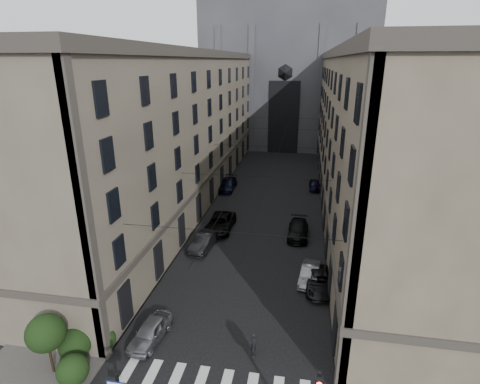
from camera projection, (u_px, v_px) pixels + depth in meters
The scene contains 16 objects.
sidewalk_left at pixel (192, 195), 51.68m from camera, with size 7.00×80.00×0.15m, color #383533.
sidewalk_right at pixel (349, 204), 48.25m from camera, with size 7.00×80.00×0.15m, color #383533.
building_left at pixel (168, 127), 49.09m from camera, with size 13.60×60.60×18.85m.
building_right at pixel (382, 134), 44.69m from camera, with size 13.60×60.60×18.85m.
gothic_tower at pixel (289, 60), 80.28m from camera, with size 35.00×23.00×58.00m.
shrub_cluster at pixel (67, 345), 22.02m from camera, with size 3.90×4.40×3.90m.
tram_wires at pixel (269, 147), 47.24m from camera, with size 14.00×60.00×0.43m.
car_left_near at pixel (150, 331), 24.73m from camera, with size 1.63×4.05×1.38m, color slate.
car_left_midnear at pixel (204, 242), 36.82m from camera, with size 1.63×4.68×1.54m, color black.
car_left_midfar at pixel (220, 223), 40.96m from camera, with size 2.67×5.78×1.61m, color black.
car_left_far at pixel (227, 185), 53.73m from camera, with size 2.22×5.45×1.58m, color black.
car_right_near at pixel (310, 274), 31.44m from camera, with size 1.43×4.11×1.35m, color gray.
car_right_midnear at pixel (319, 281), 30.37m from camera, with size 2.23×4.85×1.35m, color black.
car_right_midfar at pixel (298, 230), 39.42m from camera, with size 2.10×5.16×1.50m, color black.
car_right_far at pixel (315, 185), 53.91m from camera, with size 1.61×4.01×1.37m, color black.
pedestrian at pixel (254, 344), 23.36m from camera, with size 0.62×0.41×1.70m, color black.
Camera 1 is at (4.43, -10.74, 17.60)m, focal length 28.00 mm.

